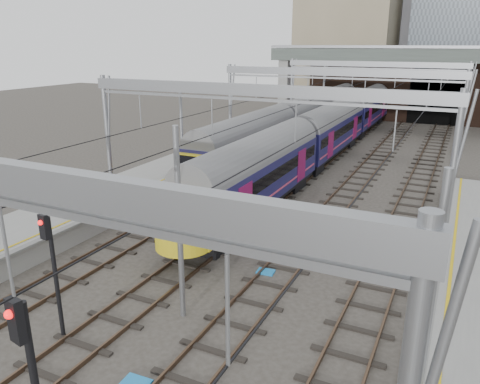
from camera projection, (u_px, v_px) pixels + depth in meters
The scene contains 13 objects.
ground at pixel (151, 345), 15.42m from camera, with size 160.00×160.00×0.00m, color #38332D.
platform_left at pixel (2, 246), 21.61m from camera, with size 4.32×55.00×1.12m.
tracks at pixel (299, 207), 28.28m from camera, with size 14.40×80.00×0.22m.
overhead_line at pixel (334, 88), 31.85m from camera, with size 16.80×80.00×8.00m.
retaining_wall at pixel (408, 87), 58.06m from camera, with size 28.00×2.75×9.00m.
overbridge at pixel (391, 64), 52.66m from camera, with size 28.00×3.00×9.25m.
train_main at pixel (350, 118), 46.44m from camera, with size 2.66×61.65×4.63m.
train_second at pixel (329, 108), 54.05m from camera, with size 2.62×60.59×4.57m.
signal_near_left at pixel (52, 261), 14.98m from camera, with size 0.34×0.45×4.47m.
signal_near_centre at pixel (31, 379), 9.29m from camera, with size 0.38×0.47×5.01m.
equip_cover_a at pixel (136, 384), 13.62m from camera, with size 0.84×0.59×0.10m, color #1B82CF.
equip_cover_b at pixel (308, 239), 23.61m from camera, with size 0.74×0.52×0.09m, color #1B82CF.
equip_cover_c at pixel (266, 272), 20.29m from camera, with size 0.74×0.52×0.09m, color #1B82CF.
Camera 1 is at (8.37, -10.55, 9.52)m, focal length 35.00 mm.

